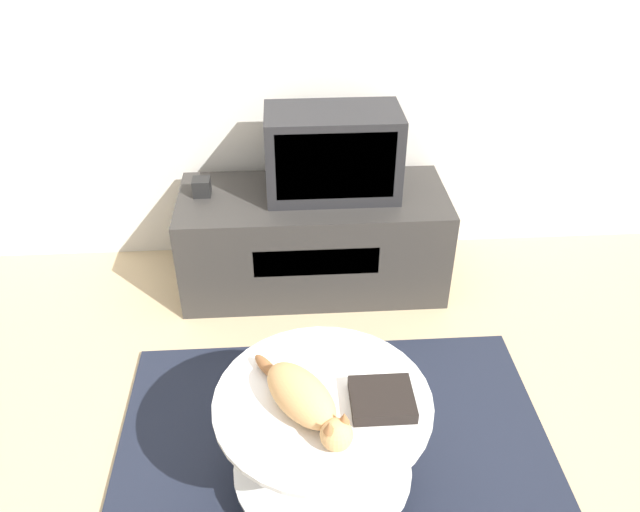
% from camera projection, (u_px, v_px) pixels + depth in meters
% --- Properties ---
extents(ground_plane, '(12.00, 12.00, 0.00)m').
position_uv_depth(ground_plane, '(339.00, 487.00, 2.32)').
color(ground_plane, tan).
extents(wall_back, '(8.00, 0.05, 2.60)m').
position_uv_depth(wall_back, '(312.00, 14.00, 2.96)').
color(wall_back, silver).
rests_on(wall_back, ground_plane).
extents(rug, '(1.70, 1.53, 0.02)m').
position_uv_depth(rug, '(339.00, 485.00, 2.32)').
color(rug, '#1E2333').
rests_on(rug, ground_plane).
extents(tv_stand, '(1.34, 0.57, 0.53)m').
position_uv_depth(tv_stand, '(313.00, 239.00, 3.24)').
color(tv_stand, '#33302D').
rests_on(tv_stand, ground_plane).
extents(tv, '(0.64, 0.35, 0.42)m').
position_uv_depth(tv, '(333.00, 153.00, 2.99)').
color(tv, '#232326').
rests_on(tv, tv_stand).
extents(speaker, '(0.09, 0.09, 0.09)m').
position_uv_depth(speaker, '(202.00, 187.00, 3.07)').
color(speaker, black).
rests_on(speaker, tv_stand).
extents(coffee_table, '(0.73, 0.73, 0.45)m').
position_uv_depth(coffee_table, '(323.00, 434.00, 2.15)').
color(coffee_table, '#B2B2B7').
rests_on(coffee_table, rug).
extents(dvd_box, '(0.21, 0.18, 0.04)m').
position_uv_depth(dvd_box, '(382.00, 399.00, 2.02)').
color(dvd_box, black).
rests_on(dvd_box, coffee_table).
extents(cat, '(0.32, 0.44, 0.13)m').
position_uv_depth(cat, '(305.00, 399.00, 1.97)').
color(cat, tan).
rests_on(cat, coffee_table).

